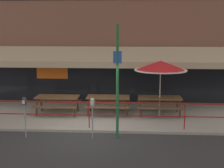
{
  "coord_description": "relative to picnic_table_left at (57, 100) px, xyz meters",
  "views": [
    {
      "loc": [
        1.49,
        -10.61,
        3.74
      ],
      "look_at": [
        0.76,
        1.6,
        1.5
      ],
      "focal_mm": 50.0,
      "sensor_mm": 36.0,
      "label": 1
    }
  ],
  "objects": [
    {
      "name": "ground_plane",
      "position": [
        1.58,
        -2.05,
        -0.71
      ],
      "size": [
        120.0,
        120.0,
        0.0
      ],
      "primitive_type": "plane",
      "color": "#2D2D30"
    },
    {
      "name": "picnic_table_centre",
      "position": [
        2.15,
        0.1,
        0.0
      ],
      "size": [
        1.8,
        1.42,
        0.76
      ],
      "color": "brown",
      "rests_on": "patio_deck"
    },
    {
      "name": "parking_meter_far",
      "position": [
        1.82,
        -2.65,
        0.44
      ],
      "size": [
        0.15,
        0.16,
        1.42
      ],
      "color": "gray",
      "rests_on": "ground"
    },
    {
      "name": "patio_deck",
      "position": [
        1.58,
        -0.05,
        -0.66
      ],
      "size": [
        15.0,
        4.0,
        0.1
      ],
      "primitive_type": "cube",
      "color": "#9E998E",
      "rests_on": "ground"
    },
    {
      "name": "restaurant_building",
      "position": [
        1.58,
        2.17,
        3.29
      ],
      "size": [
        15.0,
        1.6,
        8.05
      ],
      "color": "brown",
      "rests_on": "ground"
    },
    {
      "name": "patio_umbrella_right",
      "position": [
        4.3,
        0.04,
        1.47
      ],
      "size": [
        2.14,
        2.14,
        2.38
      ],
      "color": "#B7B2A8",
      "rests_on": "patio_deck"
    },
    {
      "name": "picnic_table_left",
      "position": [
        0.0,
        0.0,
        0.0
      ],
      "size": [
        1.8,
        1.42,
        0.76
      ],
      "color": "brown",
      "rests_on": "patio_deck"
    },
    {
      "name": "patio_railing",
      "position": [
        1.58,
        -1.75,
        0.09
      ],
      "size": [
        13.84,
        0.04,
        0.97
      ],
      "color": "maroon",
      "rests_on": "patio_deck"
    },
    {
      "name": "street_sign_pole",
      "position": [
        2.64,
        -2.5,
        1.27
      ],
      "size": [
        0.28,
        0.09,
        3.85
      ],
      "color": "#1E6033",
      "rests_on": "ground"
    },
    {
      "name": "picnic_table_right",
      "position": [
        4.3,
        0.1,
        0.0
      ],
      "size": [
        1.8,
        1.42,
        0.76
      ],
      "color": "brown",
      "rests_on": "patio_deck"
    },
    {
      "name": "parking_meter_near",
      "position": [
        -0.5,
        -2.63,
        0.44
      ],
      "size": [
        0.15,
        0.16,
        1.42
      ],
      "color": "gray",
      "rests_on": "ground"
    }
  ]
}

